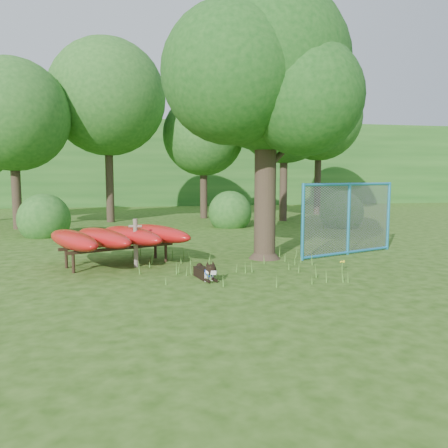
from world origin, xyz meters
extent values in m
plane|color=#21430D|center=(0.00, 0.00, 0.00)|extent=(80.00, 80.00, 0.00)
cylinder|color=#31251A|center=(1.42, 1.98, 2.14)|extent=(0.66, 0.66, 4.27)
cone|color=#31251A|center=(1.42, 1.98, 0.21)|extent=(0.98, 0.98, 0.43)
sphere|color=#164A15|center=(1.42, 1.98, 4.78)|extent=(4.10, 4.10, 4.10)
sphere|color=#164A15|center=(2.47, 2.74, 4.27)|extent=(3.07, 3.07, 3.07)
sphere|color=#164A15|center=(0.41, 1.39, 4.44)|extent=(3.25, 3.25, 3.25)
sphere|color=#164A15|center=(2.06, 1.07, 3.93)|extent=(2.73, 2.73, 2.73)
sphere|color=#164A15|center=(0.71, 2.78, 5.12)|extent=(2.90, 2.90, 2.90)
cylinder|color=#31251A|center=(1.92, 2.09, 2.73)|extent=(1.10, 0.79, 0.91)
cylinder|color=#31251A|center=(0.96, 2.05, 3.07)|extent=(1.00, 0.43, 0.87)
cylinder|color=#685D4E|center=(-1.83, 1.53, 0.56)|extent=(0.12, 0.12, 1.13)
cylinder|color=#685D4E|center=(-1.83, 1.53, 0.95)|extent=(0.31, 0.11, 0.06)
cylinder|color=black|center=(-3.17, 1.14, 0.21)|extent=(0.09, 0.09, 0.43)
cylinder|color=black|center=(-1.11, 1.99, 0.21)|extent=(0.09, 0.09, 0.43)
cylinder|color=black|center=(-3.40, 1.69, 0.21)|extent=(0.09, 0.09, 0.43)
cylinder|color=black|center=(-1.34, 2.55, 0.21)|extent=(0.09, 0.09, 0.43)
cube|color=black|center=(-2.14, 1.56, 0.45)|extent=(2.40, 1.05, 0.07)
cube|color=black|center=(-2.37, 2.12, 0.45)|extent=(2.40, 1.05, 0.07)
ellipsoid|color=red|center=(-3.20, 1.45, 0.69)|extent=(1.69, 2.57, 0.41)
ellipsoid|color=red|center=(-2.57, 1.71, 0.69)|extent=(1.76, 2.55, 0.41)
ellipsoid|color=red|center=(-1.94, 1.97, 0.69)|extent=(1.83, 2.52, 0.41)
ellipsoid|color=red|center=(-1.30, 2.24, 0.69)|extent=(1.89, 2.49, 0.41)
cube|color=black|center=(-0.45, 0.12, 0.10)|extent=(0.35, 0.63, 0.20)
cube|color=white|center=(-0.39, -0.13, 0.09)|extent=(0.21, 0.16, 0.19)
sphere|color=black|center=(-0.36, -0.28, 0.26)|extent=(0.22, 0.22, 0.22)
cube|color=white|center=(-0.34, -0.38, 0.22)|extent=(0.11, 0.14, 0.08)
sphere|color=white|center=(-0.42, -0.31, 0.22)|extent=(0.10, 0.10, 0.10)
sphere|color=white|center=(-0.29, -0.28, 0.22)|extent=(0.10, 0.10, 0.10)
cone|color=black|center=(-0.43, -0.26, 0.38)|extent=(0.08, 0.09, 0.11)
cone|color=black|center=(-0.31, -0.24, 0.38)|extent=(0.11, 0.12, 0.11)
cylinder|color=black|center=(-0.44, -0.28, 0.04)|extent=(0.12, 0.26, 0.06)
cylinder|color=black|center=(-0.29, -0.24, 0.04)|extent=(0.12, 0.26, 0.06)
sphere|color=black|center=(-0.49, 0.44, 0.19)|extent=(0.14, 0.14, 0.14)
torus|color=blue|center=(-0.37, -0.22, 0.20)|extent=(0.22, 0.11, 0.21)
cylinder|color=#2990C2|center=(2.27, 1.53, 0.97)|extent=(0.11, 0.11, 1.94)
cylinder|color=#2990C2|center=(3.78, 2.08, 0.97)|extent=(0.11, 0.11, 1.94)
cylinder|color=#2990C2|center=(5.30, 2.63, 0.97)|extent=(0.11, 0.11, 1.94)
cylinder|color=#2990C2|center=(3.78, 2.08, 1.89)|extent=(3.06, 1.17, 0.08)
cylinder|color=#2990C2|center=(3.78, 2.08, 0.05)|extent=(3.06, 1.17, 0.08)
plane|color=gray|center=(3.78, 2.08, 0.97)|extent=(3.03, 1.10, 3.23)
cylinder|color=#4F892C|center=(2.69, 0.18, 0.10)|extent=(0.02, 0.02, 0.21)
sphere|color=yellow|center=(2.69, 0.18, 0.21)|extent=(0.04, 0.04, 0.04)
sphere|color=yellow|center=(2.73, 0.19, 0.22)|extent=(0.04, 0.04, 0.04)
sphere|color=yellow|center=(2.66, 0.21, 0.20)|extent=(0.04, 0.04, 0.04)
sphere|color=yellow|center=(2.71, 0.14, 0.21)|extent=(0.04, 0.04, 0.04)
sphere|color=yellow|center=(2.67, 0.16, 0.22)|extent=(0.04, 0.04, 0.04)
cylinder|color=#31251A|center=(-6.50, 10.00, 2.10)|extent=(0.36, 0.36, 4.20)
sphere|color=#225A1D|center=(-6.50, 10.00, 4.50)|extent=(4.40, 4.40, 4.40)
cylinder|color=#31251A|center=(-3.00, 12.00, 2.62)|extent=(0.36, 0.36, 5.25)
sphere|color=#225A1D|center=(-3.00, 12.00, 5.62)|extent=(5.20, 5.20, 5.20)
cylinder|color=#31251A|center=(1.50, 13.00, 1.92)|extent=(0.36, 0.36, 3.85)
sphere|color=#225A1D|center=(1.50, 13.00, 4.12)|extent=(4.00, 4.00, 4.00)
cylinder|color=#31251A|center=(5.00, 11.00, 2.38)|extent=(0.36, 0.36, 4.76)
sphere|color=#225A1D|center=(5.00, 11.00, 5.10)|extent=(4.80, 4.80, 4.80)
cylinder|color=#31251A|center=(8.00, 14.00, 2.45)|extent=(0.36, 0.36, 4.90)
sphere|color=#225A1D|center=(8.00, 14.00, 5.25)|extent=(4.60, 4.60, 4.60)
sphere|color=#225A1D|center=(-5.00, 7.50, 0.00)|extent=(1.80, 1.80, 1.80)
sphere|color=#225A1D|center=(6.50, 8.00, 0.00)|extent=(1.80, 1.80, 1.80)
sphere|color=#225A1D|center=(2.00, 9.00, 0.00)|extent=(1.80, 1.80, 1.80)
cube|color=#225A1D|center=(0.00, 28.00, 3.00)|extent=(80.00, 12.00, 6.00)
camera|label=1|loc=(-1.76, -8.69, 2.11)|focal=35.00mm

